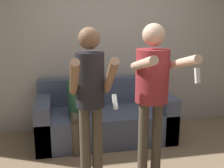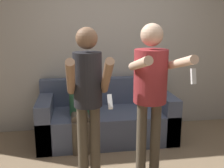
{
  "view_description": "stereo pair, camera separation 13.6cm",
  "coord_description": "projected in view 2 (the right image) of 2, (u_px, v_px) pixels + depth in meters",
  "views": [
    {
      "loc": [
        -0.8,
        -2.26,
        1.68
      ],
      "look_at": [
        -0.2,
        0.78,
        0.95
      ],
      "focal_mm": 42.0,
      "sensor_mm": 36.0,
      "label": 1
    },
    {
      "loc": [
        -0.66,
        -2.28,
        1.68
      ],
      "look_at": [
        -0.2,
        0.78,
        0.95
      ],
      "focal_mm": 42.0,
      "sensor_mm": 36.0,
      "label": 2
    }
  ],
  "objects": [
    {
      "name": "person_standing_left",
      "position": [
        88.0,
        92.0,
        2.61
      ],
      "size": [
        0.41,
        0.62,
        1.64
      ],
      "color": "brown",
      "rests_on": "ground_plane"
    },
    {
      "name": "person_seated",
      "position": [
        79.0,
        102.0,
        3.52
      ],
      "size": [
        0.27,
        0.51,
        1.17
      ],
      "color": "brown",
      "rests_on": "ground_plane"
    },
    {
      "name": "wall_back",
      "position": [
        115.0,
        44.0,
        4.09
      ],
      "size": [
        6.4,
        0.06,
        2.7
      ],
      "color": "#B7B2A8",
      "rests_on": "ground_plane"
    },
    {
      "name": "couch",
      "position": [
        106.0,
        119.0,
        3.86
      ],
      "size": [
        1.93,
        0.87,
        0.85
      ],
      "color": "#4C5670",
      "rests_on": "ground_plane"
    },
    {
      "name": "person_standing_right",
      "position": [
        151.0,
        84.0,
        2.69
      ],
      "size": [
        0.47,
        0.76,
        1.67
      ],
      "color": "brown",
      "rests_on": "ground_plane"
    }
  ]
}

